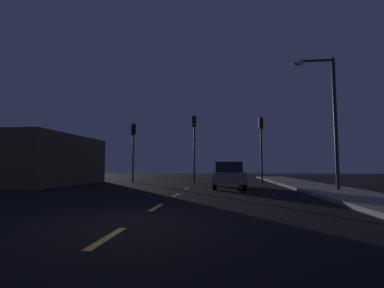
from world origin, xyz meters
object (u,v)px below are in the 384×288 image
Objects in this scene: traffic_signal_left at (133,141)px; street_lamp_right at (328,110)px; traffic_signal_right at (261,137)px; traffic_signal_center at (194,136)px; car_stopped_ahead at (228,175)px.

traffic_signal_left is 0.71× the size of street_lamp_right.
street_lamp_right is (2.27, -7.80, 0.55)m from traffic_signal_right.
traffic_signal_center reaches higher than car_stopped_ahead.
car_stopped_ahead is at bearing 154.24° from street_lamp_right.
street_lamp_right is at bearing -25.76° from car_stopped_ahead.
car_stopped_ahead is 6.51m from street_lamp_right.
street_lamp_right is (7.63, -7.80, 0.41)m from traffic_signal_center.
traffic_signal_right is 8.14m from street_lamp_right.
traffic_signal_left is 14.95m from street_lamp_right.
traffic_signal_center is 6.68m from car_stopped_ahead.
car_stopped_ahead is 0.64× the size of street_lamp_right.
traffic_signal_right is 6.67m from car_stopped_ahead.
traffic_signal_left is at bearing -180.00° from traffic_signal_right.
traffic_signal_right is 0.76× the size of street_lamp_right.
street_lamp_right reaches higher than traffic_signal_center.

